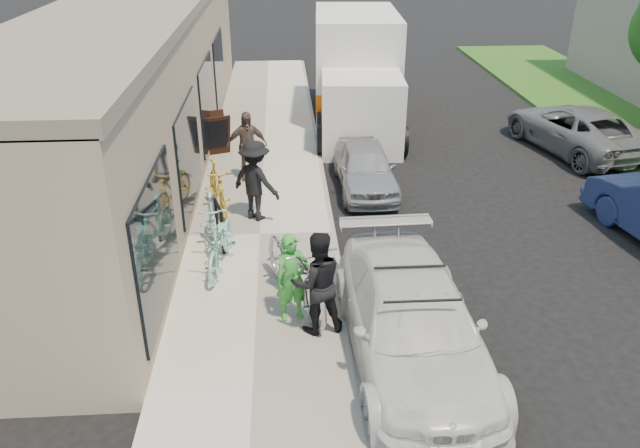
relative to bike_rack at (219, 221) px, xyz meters
name	(u,v)px	position (x,y,z in m)	size (l,w,h in m)	color
ground	(373,319)	(2.78, -2.50, -0.72)	(120.00, 120.00, 0.00)	black
sidewalk	(260,237)	(0.78, 0.50, -0.65)	(3.00, 34.00, 0.15)	beige
curb	(333,235)	(2.33, 0.50, -0.66)	(0.12, 34.00, 0.13)	gray
storefront	(139,85)	(-2.47, 5.49, 1.40)	(3.60, 20.00, 4.22)	tan
bike_rack	(219,221)	(0.00, 0.00, 0.00)	(0.23, 0.65, 0.95)	black
sandwich_board	(216,133)	(-0.52, 5.49, 0.01)	(0.89, 0.90, 1.13)	black
sedan_white	(412,322)	(3.18, -3.58, -0.03)	(2.11, 4.86, 1.43)	silver
sedan_silver	(365,167)	(3.33, 3.07, -0.14)	(1.37, 3.39, 1.16)	#A6A7AC
moving_truck	(356,76)	(3.75, 8.71, 0.78)	(2.98, 7.03, 3.38)	silver
far_car_gray	(576,128)	(9.74, 5.51, -0.07)	(2.18, 4.72, 1.31)	slate
tandem_bike	(296,268)	(1.47, -2.08, 0.09)	(0.88, 2.53, 1.33)	#B0B0B2
woman_rider	(292,278)	(1.40, -2.56, 0.19)	(0.56, 0.37, 1.53)	green
man_standing	(317,283)	(1.79, -2.91, 0.30)	(0.85, 0.66, 1.75)	black
cruiser_bike_a	(213,225)	(-0.12, -0.14, -0.01)	(0.53, 1.86, 1.12)	#91D8CB
cruiser_bike_b	(221,243)	(0.09, -0.80, -0.07)	(0.67, 1.93, 1.01)	#91D8CB
cruiser_bike_c	(218,187)	(-0.17, 1.74, -0.01)	(0.52, 1.86, 1.12)	gold
bystander_a	(255,181)	(0.70, 1.27, 0.33)	(1.16, 0.67, 1.80)	black
bystander_b	(247,146)	(0.42, 3.58, 0.30)	(1.02, 0.43, 1.75)	brown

